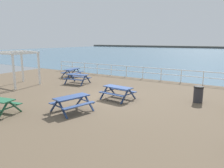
{
  "coord_description": "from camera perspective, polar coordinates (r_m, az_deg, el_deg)",
  "views": [
    {
      "loc": [
        7.37,
        -10.7,
        3.53
      ],
      "look_at": [
        0.18,
        0.65,
        0.8
      ],
      "focal_mm": 34.6,
      "sensor_mm": 36.0,
      "label": 1
    }
  ],
  "objects": [
    {
      "name": "seaward_railing",
      "position": [
        20.06,
        10.49,
        3.31
      ],
      "size": [
        23.07,
        0.07,
        1.08
      ],
      "color": "white",
      "rests_on": "ground"
    },
    {
      "name": "ground_plane",
      "position": [
        13.49,
        -2.13,
        -4.13
      ],
      "size": [
        30.0,
        24.0,
        0.2
      ],
      "primitive_type": "cube",
      "color": "brown"
    },
    {
      "name": "litter_bin",
      "position": [
        13.39,
        21.82,
        -2.53
      ],
      "size": [
        0.55,
        0.55,
        0.95
      ],
      "color": "#2D2D33",
      "rests_on": "ground"
    },
    {
      "name": "picnic_table_mid_centre",
      "position": [
        21.55,
        -10.5,
        3.44
      ],
      "size": [
        1.79,
        2.02,
        0.8
      ],
      "rotation": [
        0.0,
        0.0,
        1.73
      ],
      "color": "#334C84",
      "rests_on": "ground"
    },
    {
      "name": "lattice_pergola",
      "position": [
        18.56,
        -23.66,
        5.78
      ],
      "size": [
        2.47,
        2.59,
        2.7
      ],
      "rotation": [
        0.0,
        0.0,
        -0.01
      ],
      "color": "white",
      "rests_on": "ground"
    },
    {
      "name": "picnic_table_near_left",
      "position": [
        18.04,
        -9.11,
        1.94
      ],
      "size": [
        1.98,
        1.75,
        0.8
      ],
      "rotation": [
        0.0,
        0.0,
        0.13
      ],
      "color": "#334C84",
      "rests_on": "ground"
    },
    {
      "name": "picnic_table_seaward",
      "position": [
        13.07,
        1.57,
        -1.55
      ],
      "size": [
        1.96,
        1.72,
        0.8
      ],
      "rotation": [
        0.0,
        0.0,
        -0.11
      ],
      "color": "#334C84",
      "rests_on": "ground"
    },
    {
      "name": "picnic_table_far_right",
      "position": [
        11.03,
        -10.54,
        -4.21
      ],
      "size": [
        1.89,
        2.1,
        0.8
      ],
      "rotation": [
        0.0,
        0.0,
        1.33
      ],
      "color": "#334C84",
      "rests_on": "ground"
    },
    {
      "name": "sea_band",
      "position": [
        63.98,
        25.9,
        7.18
      ],
      "size": [
        142.0,
        90.0,
        0.01
      ],
      "primitive_type": "cube",
      "color": "#476B84",
      "rests_on": "ground"
    }
  ]
}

